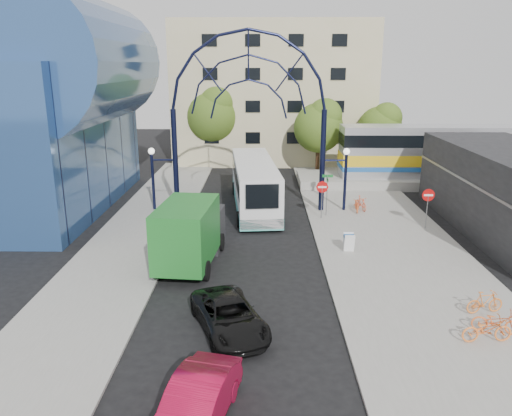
{
  "coord_description": "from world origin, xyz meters",
  "views": [
    {
      "loc": [
        0.9,
        -19.37,
        9.82
      ],
      "look_at": [
        0.59,
        6.0,
        2.52
      ],
      "focal_mm": 35.0,
      "sensor_mm": 36.0,
      "label": 1
    }
  ],
  "objects_px": {
    "sandwich_board": "(349,240)",
    "bike_near_b": "(361,203)",
    "bike_near_a": "(357,204)",
    "tree_north_c": "(381,126)",
    "bike_far_c": "(496,321)",
    "stop_sign": "(322,190)",
    "do_not_enter_sign": "(428,199)",
    "green_truck": "(191,232)",
    "tree_north_b": "(213,113)",
    "city_bus": "(254,184)",
    "street_name_sign": "(327,186)",
    "black_suv": "(229,316)",
    "train_car": "(492,151)",
    "bike_far_b": "(485,302)",
    "bike_far_a": "(487,330)",
    "gateway_arch": "(248,85)",
    "tree_north_a": "(320,125)",
    "red_sedan": "(196,404)"
  },
  "relations": [
    {
      "from": "bike_far_c",
      "to": "tree_north_b",
      "type": "bearing_deg",
      "value": 37.73
    },
    {
      "from": "sandwich_board",
      "to": "bike_near_b",
      "type": "distance_m",
      "value": 8.31
    },
    {
      "from": "tree_north_b",
      "to": "bike_far_b",
      "type": "relative_size",
      "value": 5.03
    },
    {
      "from": "sandwich_board",
      "to": "tree_north_c",
      "type": "xyz_separation_m",
      "value": [
        6.52,
        21.95,
        3.53
      ]
    },
    {
      "from": "bike_far_c",
      "to": "street_name_sign",
      "type": "bearing_deg",
      "value": 31.6
    },
    {
      "from": "train_car",
      "to": "bike_far_b",
      "type": "xyz_separation_m",
      "value": [
        -10.07,
        -22.97,
        -2.3
      ]
    },
    {
      "from": "tree_north_b",
      "to": "street_name_sign",
      "type": "bearing_deg",
      "value": -62.35
    },
    {
      "from": "green_truck",
      "to": "bike_far_a",
      "type": "relative_size",
      "value": 3.69
    },
    {
      "from": "train_car",
      "to": "black_suv",
      "type": "distance_m",
      "value": 31.79
    },
    {
      "from": "train_car",
      "to": "city_bus",
      "type": "relative_size",
      "value": 2.05
    },
    {
      "from": "do_not_enter_sign",
      "to": "black_suv",
      "type": "relative_size",
      "value": 0.54
    },
    {
      "from": "stop_sign",
      "to": "street_name_sign",
      "type": "distance_m",
      "value": 0.74
    },
    {
      "from": "stop_sign",
      "to": "train_car",
      "type": "distance_m",
      "value": 18.22
    },
    {
      "from": "sandwich_board",
      "to": "city_bus",
      "type": "xyz_separation_m",
      "value": [
        -5.24,
        9.0,
        0.99
      ]
    },
    {
      "from": "train_car",
      "to": "black_suv",
      "type": "bearing_deg",
      "value": -129.87
    },
    {
      "from": "train_car",
      "to": "bike_near_b",
      "type": "xyz_separation_m",
      "value": [
        -12.23,
        -8.0,
        -2.3
      ]
    },
    {
      "from": "bike_far_a",
      "to": "bike_far_c",
      "type": "xyz_separation_m",
      "value": [
        0.64,
        0.65,
        -0.03
      ]
    },
    {
      "from": "tree_north_b",
      "to": "gateway_arch",
      "type": "bearing_deg",
      "value": -76.32
    },
    {
      "from": "stop_sign",
      "to": "tree_north_b",
      "type": "height_order",
      "value": "tree_north_b"
    },
    {
      "from": "do_not_enter_sign",
      "to": "tree_north_b",
      "type": "bearing_deg",
      "value": 126.74
    },
    {
      "from": "street_name_sign",
      "to": "city_bus",
      "type": "xyz_separation_m",
      "value": [
        -4.84,
        2.38,
        -0.4
      ]
    },
    {
      "from": "do_not_enter_sign",
      "to": "green_truck",
      "type": "height_order",
      "value": "green_truck"
    },
    {
      "from": "tree_north_a",
      "to": "tree_north_b",
      "type": "height_order",
      "value": "tree_north_b"
    },
    {
      "from": "bike_far_a",
      "to": "bike_far_c",
      "type": "distance_m",
      "value": 0.91
    },
    {
      "from": "city_bus",
      "to": "bike_near_b",
      "type": "xyz_separation_m",
      "value": [
        7.41,
        -0.98,
        -1.14
      ]
    },
    {
      "from": "red_sedan",
      "to": "street_name_sign",
      "type": "bearing_deg",
      "value": 86.61
    },
    {
      "from": "bike_near_b",
      "to": "green_truck",
      "type": "bearing_deg",
      "value": -153.33
    },
    {
      "from": "bike_near_a",
      "to": "tree_north_c",
      "type": "bearing_deg",
      "value": 76.75
    },
    {
      "from": "city_bus",
      "to": "red_sedan",
      "type": "distance_m",
      "value": 22.59
    },
    {
      "from": "tree_north_b",
      "to": "city_bus",
      "type": "bearing_deg",
      "value": -74.17
    },
    {
      "from": "sandwich_board",
      "to": "bike_far_c",
      "type": "height_order",
      "value": "sandwich_board"
    },
    {
      "from": "bike_far_a",
      "to": "bike_far_b",
      "type": "bearing_deg",
      "value": -26.03
    },
    {
      "from": "stop_sign",
      "to": "bike_far_c",
      "type": "bearing_deg",
      "value": -71.34
    },
    {
      "from": "tree_north_c",
      "to": "train_car",
      "type": "bearing_deg",
      "value": -36.96
    },
    {
      "from": "sandwich_board",
      "to": "bike_near_b",
      "type": "xyz_separation_m",
      "value": [
        2.17,
        8.02,
        -0.14
      ]
    },
    {
      "from": "bike_near_b",
      "to": "bike_far_a",
      "type": "xyz_separation_m",
      "value": [
        1.29,
        -17.17,
        0.01
      ]
    },
    {
      "from": "do_not_enter_sign",
      "to": "bike_near_a",
      "type": "height_order",
      "value": "do_not_enter_sign"
    },
    {
      "from": "green_truck",
      "to": "black_suv",
      "type": "relative_size",
      "value": 1.48
    },
    {
      "from": "stop_sign",
      "to": "do_not_enter_sign",
      "type": "height_order",
      "value": "stop_sign"
    },
    {
      "from": "bike_far_a",
      "to": "city_bus",
      "type": "bearing_deg",
      "value": 21.2
    },
    {
      "from": "do_not_enter_sign",
      "to": "train_car",
      "type": "xyz_separation_m",
      "value": [
        9.0,
        12.0,
        0.93
      ]
    },
    {
      "from": "bike_near_b",
      "to": "bike_far_c",
      "type": "bearing_deg",
      "value": -98.87
    },
    {
      "from": "bike_far_b",
      "to": "tree_north_c",
      "type": "bearing_deg",
      "value": -14.5
    },
    {
      "from": "tree_north_a",
      "to": "black_suv",
      "type": "relative_size",
      "value": 1.51
    },
    {
      "from": "gateway_arch",
      "to": "train_car",
      "type": "distance_m",
      "value": 22.27
    },
    {
      "from": "bike_near_a",
      "to": "bike_near_b",
      "type": "height_order",
      "value": "bike_near_b"
    },
    {
      "from": "sandwich_board",
      "to": "green_truck",
      "type": "bearing_deg",
      "value": -170.01
    },
    {
      "from": "stop_sign",
      "to": "train_car",
      "type": "bearing_deg",
      "value": 33.34
    },
    {
      "from": "tree_north_c",
      "to": "street_name_sign",
      "type": "bearing_deg",
      "value": -114.31
    },
    {
      "from": "tree_north_c",
      "to": "bike_far_a",
      "type": "bearing_deg",
      "value": -95.62
    }
  ]
}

